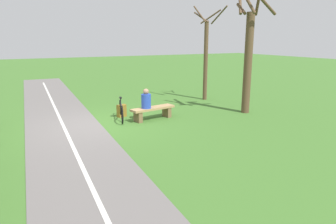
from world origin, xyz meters
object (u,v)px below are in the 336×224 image
(bicycle, at_px, (121,111))
(backpack, at_px, (121,111))
(bench, at_px, (153,111))
(tree_near_bench, at_px, (206,55))
(person_seated, at_px, (146,100))
(tree_far_right, at_px, (248,55))

(bicycle, distance_m, backpack, 0.46)
(bench, xyz_separation_m, bicycle, (1.06, -0.49, 0.02))
(bicycle, distance_m, tree_near_bench, 5.60)
(bench, height_order, tree_near_bench, tree_near_bench)
(tree_near_bench, bearing_deg, backpack, 16.09)
(backpack, relative_size, tree_near_bench, 0.11)
(person_seated, height_order, backpack, person_seated)
(person_seated, distance_m, backpack, 1.27)
(backpack, bearing_deg, person_seated, 123.43)
(bench, xyz_separation_m, person_seated, (0.29, 0.05, 0.45))
(bench, distance_m, backpack, 1.29)
(person_seated, bearing_deg, bench, -180.00)
(bench, distance_m, tree_near_bench, 4.90)
(bench, relative_size, backpack, 3.71)
(tree_far_right, bearing_deg, bicycle, -14.58)
(bicycle, bearing_deg, bench, 80.58)
(bench, relative_size, person_seated, 2.44)
(tree_far_right, bearing_deg, bench, -11.49)
(bench, bearing_deg, backpack, -53.95)
(tree_near_bench, bearing_deg, bench, 30.48)
(tree_far_right, bearing_deg, tree_near_bench, -92.18)
(backpack, height_order, tree_near_bench, tree_near_bench)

